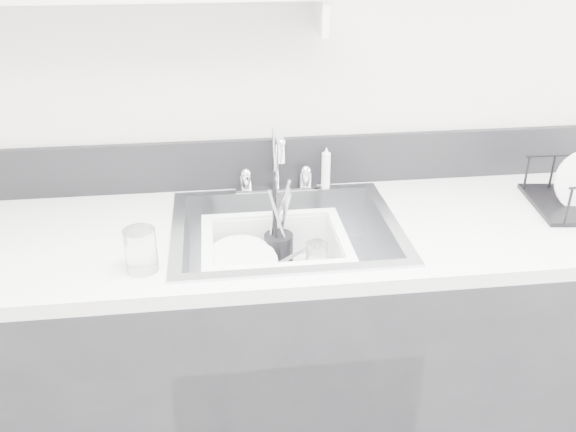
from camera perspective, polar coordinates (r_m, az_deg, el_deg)
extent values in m
cube|color=silver|center=(1.87, -1.38, 13.63)|extent=(3.50, 0.02, 2.60)
cube|color=black|center=(1.99, -0.18, -13.39)|extent=(3.20, 0.62, 0.88)
cube|color=silver|center=(1.73, -0.21, -1.64)|extent=(3.20, 0.62, 0.04)
cube|color=black|center=(1.96, -1.28, 5.04)|extent=(3.20, 0.02, 0.16)
cube|color=silver|center=(1.95, -1.12, 2.61)|extent=(0.26, 0.06, 0.02)
cylinder|color=silver|center=(1.93, -3.94, 3.19)|extent=(0.04, 0.04, 0.05)
cylinder|color=silver|center=(1.95, 1.65, 3.47)|extent=(0.04, 0.04, 0.05)
cylinder|color=silver|center=(1.91, -1.15, 5.41)|extent=(0.02, 0.02, 0.20)
cylinder|color=silver|center=(1.80, -0.92, 7.67)|extent=(0.02, 0.15, 0.02)
cylinder|color=white|center=(1.95, 3.57, 4.51)|extent=(0.03, 0.03, 0.14)
cube|color=silver|center=(1.79, 3.16, 18.23)|extent=(0.02, 0.14, 0.10)
cylinder|color=white|center=(1.75, -4.15, -6.05)|extent=(0.24, 0.24, 0.01)
cylinder|color=white|center=(1.75, -4.01, -5.55)|extent=(0.23, 0.23, 0.01)
cylinder|color=white|center=(1.73, -4.53, -4.69)|extent=(0.27, 0.26, 0.10)
cylinder|color=black|center=(1.81, -0.87, -3.28)|extent=(0.09, 0.09, 0.11)
cylinder|color=silver|center=(1.77, -1.32, -0.44)|extent=(0.01, 0.05, 0.21)
cylinder|color=silver|center=(1.76, -0.41, -0.97)|extent=(0.02, 0.04, 0.19)
cylinder|color=black|center=(1.75, -1.24, 0.11)|extent=(0.01, 0.06, 0.23)
cylinder|color=white|center=(1.79, 2.69, -3.86)|extent=(0.08, 0.08, 0.09)
cylinder|color=white|center=(1.54, -13.60, -3.12)|extent=(0.09, 0.09, 0.11)
imported|color=white|center=(1.74, 2.38, -5.88)|extent=(0.12, 0.12, 0.03)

